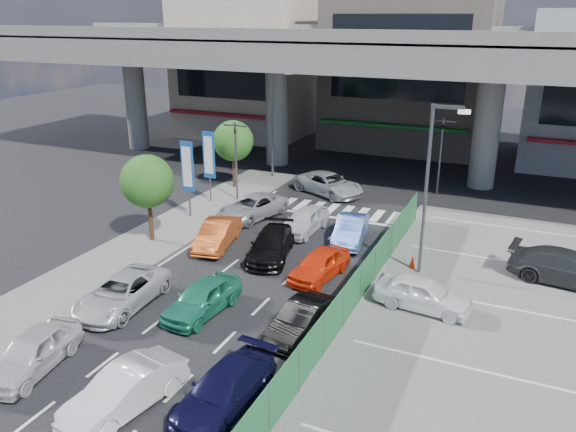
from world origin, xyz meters
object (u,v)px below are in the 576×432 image
at_px(minivan_navy_back, 224,390).
at_px(parked_sedan_dgrey, 569,268).
at_px(signboard_near, 188,169).
at_px(crossing_wagon_silver, 329,184).
at_px(street_lamp_left, 274,114).
at_px(traffic_light_left, 235,142).
at_px(kei_truck_front_right, 351,230).
at_px(hatch_black_mid_right, 302,319).
at_px(taxi_orange_left, 217,234).
at_px(traffic_cone, 413,261).
at_px(tree_near, 147,182).
at_px(sedan_white_front_mid, 305,221).
at_px(taxi_orange_right, 319,264).
at_px(wagon_silver_front_left, 252,207).
at_px(signboard_far, 209,157).
at_px(street_lamp_right, 431,177).
at_px(parked_sedan_white, 423,293).
at_px(hatch_white_back_mid, 125,390).
at_px(van_white_back_left, 32,352).
at_px(sedan_black_mid, 271,245).
at_px(taxi_teal_mid, 202,298).
at_px(sedan_white_mid_left, 122,292).
at_px(traffic_light_right, 442,137).
at_px(tree_far, 233,141).

distance_m(minivan_navy_back, parked_sedan_dgrey, 16.96).
height_order(signboard_near, crossing_wagon_silver, signboard_near).
distance_m(street_lamp_left, signboard_near, 10.19).
bearing_deg(traffic_light_left, kei_truck_front_right, -21.90).
bearing_deg(minivan_navy_back, hatch_black_mid_right, 88.28).
height_order(taxi_orange_left, traffic_cone, taxi_orange_left).
height_order(tree_near, kei_truck_front_right, tree_near).
xyz_separation_m(sedan_white_front_mid, crossing_wagon_silver, (-1.23, 7.22, 0.02)).
bearing_deg(kei_truck_front_right, hatch_black_mid_right, -91.75).
relative_size(minivan_navy_back, taxi_orange_right, 1.13).
relative_size(minivan_navy_back, wagon_silver_front_left, 0.89).
distance_m(street_lamp_left, taxi_orange_left, 14.01).
relative_size(tree_near, wagon_silver_front_left, 0.99).
xyz_separation_m(taxi_orange_right, traffic_cone, (3.76, 2.74, -0.28)).
xyz_separation_m(signboard_near, minivan_navy_back, (10.65, -14.15, -2.43)).
xyz_separation_m(minivan_navy_back, kei_truck_front_right, (-0.68, 14.55, 0.05)).
bearing_deg(kei_truck_front_right, sedan_white_front_mid, 164.92).
bearing_deg(parked_sedan_dgrey, signboard_far, 88.89).
distance_m(tree_near, taxi_orange_right, 10.21).
relative_size(street_lamp_right, sedan_white_front_mid, 1.98).
height_order(kei_truck_front_right, parked_sedan_white, parked_sedan_white).
xyz_separation_m(hatch_white_back_mid, traffic_cone, (5.87, 13.90, -0.31)).
bearing_deg(van_white_back_left, hatch_black_mid_right, 29.11).
bearing_deg(wagon_silver_front_left, sedan_white_front_mid, 1.47).
distance_m(sedan_black_mid, traffic_cone, 7.01).
height_order(wagon_silver_front_left, parked_sedan_white, parked_sedan_white).
relative_size(taxi_orange_right, sedan_white_front_mid, 0.95).
height_order(van_white_back_left, taxi_teal_mid, same).
relative_size(signboard_near, parked_sedan_white, 1.17).
relative_size(hatch_white_back_mid, sedan_white_mid_left, 0.88).
xyz_separation_m(traffic_light_right, hatch_white_back_mid, (-4.79, -26.52, -3.25)).
distance_m(traffic_light_right, taxi_orange_right, 15.94).
xyz_separation_m(signboard_near, tree_near, (0.20, -3.99, 0.32)).
distance_m(taxi_orange_right, crossing_wagon_silver, 12.94).
relative_size(traffic_light_right, tree_near, 1.08).
relative_size(van_white_back_left, taxi_orange_left, 0.97).
xyz_separation_m(sedan_black_mid, crossing_wagon_silver, (-1.02, 11.12, 0.04)).
xyz_separation_m(tree_far, parked_sedan_dgrey, (21.17, -6.90, -2.58)).
xyz_separation_m(minivan_navy_back, sedan_white_front_mid, (-3.48, 14.85, 0.06)).
xyz_separation_m(hatch_white_back_mid, taxi_teal_mid, (-1.05, 6.07, 0.00)).
relative_size(signboard_near, signboard_far, 1.00).
distance_m(wagon_silver_front_left, kei_truck_front_right, 6.69).
height_order(street_lamp_right, van_white_back_left, street_lamp_right).
bearing_deg(street_lamp_left, hatch_black_mid_right, -61.82).
bearing_deg(sedan_black_mid, sedan_white_mid_left, -130.29).
relative_size(sedan_white_mid_left, sedan_white_front_mid, 1.18).
relative_size(hatch_black_mid_right, parked_sedan_dgrey, 0.75).
bearing_deg(street_lamp_left, street_lamp_right, -41.63).
distance_m(signboard_far, sedan_white_mid_left, 14.12).
distance_m(street_lamp_right, parked_sedan_dgrey, 7.53).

